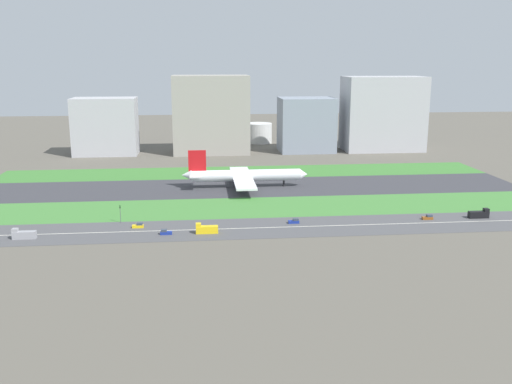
% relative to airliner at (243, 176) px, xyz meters
% --- Properties ---
extents(ground_plane, '(800.00, 800.00, 0.00)m').
position_rel_airliner_xyz_m(ground_plane, '(3.92, -0.00, -6.23)').
color(ground_plane, '#5B564C').
extents(runway, '(280.00, 46.00, 0.10)m').
position_rel_airliner_xyz_m(runway, '(3.92, -0.00, -6.18)').
color(runway, '#38383D').
rests_on(runway, ground_plane).
extents(grass_median_north, '(280.00, 36.00, 0.10)m').
position_rel_airliner_xyz_m(grass_median_north, '(3.92, 41.00, -6.18)').
color(grass_median_north, '#3D7A33').
rests_on(grass_median_north, ground_plane).
extents(grass_median_south, '(280.00, 36.00, 0.10)m').
position_rel_airliner_xyz_m(grass_median_south, '(3.92, -41.00, -6.18)').
color(grass_median_south, '#427F38').
rests_on(grass_median_south, ground_plane).
extents(highway, '(280.00, 28.00, 0.10)m').
position_rel_airliner_xyz_m(highway, '(3.92, -73.00, -6.18)').
color(highway, '#4C4C4F').
rests_on(highway, ground_plane).
extents(highway_centerline, '(266.00, 0.50, 0.01)m').
position_rel_airliner_xyz_m(highway_centerline, '(3.92, -73.00, -6.13)').
color(highway_centerline, silver).
rests_on(highway_centerline, highway).
extents(airliner, '(65.00, 56.00, 19.70)m').
position_rel_airliner_xyz_m(airliner, '(0.00, 0.00, 0.00)').
color(airliner, white).
rests_on(airliner, runway).
extents(car_3, '(4.40, 1.80, 2.00)m').
position_rel_airliner_xyz_m(car_3, '(71.40, -68.00, -5.31)').
color(car_3, brown).
rests_on(car_3, highway).
extents(car_2, '(4.40, 1.80, 2.00)m').
position_rel_airliner_xyz_m(car_2, '(15.34, -68.00, -5.31)').
color(car_2, navy).
rests_on(car_2, highway).
extents(truck_1, '(8.40, 2.50, 4.00)m').
position_rel_airliner_xyz_m(truck_1, '(-87.50, -78.00, -4.56)').
color(truck_1, '#99999E').
rests_on(truck_1, highway).
extents(truck_2, '(8.40, 2.50, 4.00)m').
position_rel_airliner_xyz_m(truck_2, '(-20.27, -78.00, -4.56)').
color(truck_2, yellow).
rests_on(truck_2, highway).
extents(truck_0, '(8.40, 2.50, 4.00)m').
position_rel_airliner_xyz_m(truck_0, '(93.51, -68.00, -4.56)').
color(truck_0, black).
rests_on(truck_0, highway).
extents(car_1, '(4.40, 1.80, 2.00)m').
position_rel_airliner_xyz_m(car_1, '(-46.72, -68.00, -5.31)').
color(car_1, yellow).
rests_on(car_1, highway).
extents(car_0, '(4.40, 1.80, 2.00)m').
position_rel_airliner_xyz_m(car_0, '(-35.62, -78.00, -5.31)').
color(car_0, navy).
rests_on(car_0, highway).
extents(traffic_light, '(0.36, 0.50, 7.20)m').
position_rel_airliner_xyz_m(traffic_light, '(-54.58, -60.01, -1.94)').
color(traffic_light, '#4C4C51').
rests_on(traffic_light, highway).
extents(terminal_building, '(43.06, 24.88, 39.04)m').
position_rel_airliner_xyz_m(terminal_building, '(-86.08, 114.00, 13.29)').
color(terminal_building, '#B2B2B7').
rests_on(terminal_building, ground_plane).
extents(hangar_building, '(52.58, 31.02, 53.94)m').
position_rel_airliner_xyz_m(hangar_building, '(-13.33, 114.00, 20.74)').
color(hangar_building, '#9E998E').
rests_on(hangar_building, ground_plane).
extents(office_tower, '(38.41, 30.14, 38.12)m').
position_rel_airliner_xyz_m(office_tower, '(54.49, 114.00, 12.83)').
color(office_tower, gray).
rests_on(office_tower, ground_plane).
extents(cargo_warehouse, '(56.49, 31.27, 52.72)m').
position_rel_airliner_xyz_m(cargo_warehouse, '(110.31, 114.00, 20.13)').
color(cargo_warehouse, '#B2B2B7').
rests_on(cargo_warehouse, ground_plane).
extents(fuel_tank_west, '(20.74, 20.74, 15.52)m').
position_rel_airliner_xyz_m(fuel_tank_west, '(25.14, 159.00, 1.53)').
color(fuel_tank_west, silver).
rests_on(fuel_tank_west, ground_plane).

